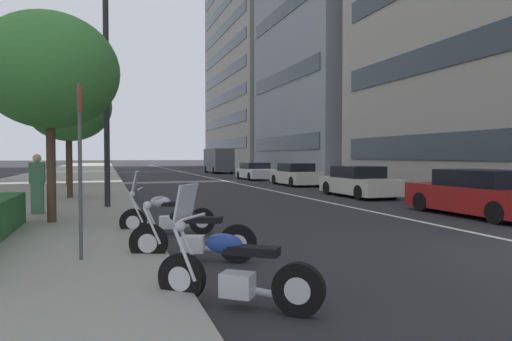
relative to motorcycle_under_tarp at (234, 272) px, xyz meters
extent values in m
cube|color=gray|center=(30.03, 4.63, -0.36)|extent=(160.00, 8.40, 0.15)
cube|color=silver|center=(35.03, -6.76, -0.43)|extent=(110.00, 0.16, 0.01)
cylinder|color=black|center=(0.42, 0.55, -0.13)|extent=(0.47, 0.55, 0.61)
cylinder|color=silver|center=(0.42, 0.55, -0.13)|extent=(0.29, 0.32, 0.30)
cylinder|color=black|center=(-0.48, -0.61, -0.13)|extent=(0.47, 0.55, 0.61)
cylinder|color=silver|center=(-0.48, -0.61, -0.13)|extent=(0.29, 0.32, 0.30)
cube|color=silver|center=(-0.03, -0.03, -0.14)|extent=(0.44, 0.46, 0.28)
cube|color=black|center=(-0.14, -0.17, 0.27)|extent=(0.57, 0.64, 0.10)
ellipsoid|color=navy|center=(0.07, 0.10, 0.33)|extent=(0.47, 0.51, 0.24)
cylinder|color=silver|center=(0.32, 0.53, 0.18)|extent=(0.23, 0.28, 0.64)
cylinder|color=silver|center=(0.43, 0.44, 0.18)|extent=(0.23, 0.28, 0.64)
cylinder|color=silver|center=(0.32, 0.42, 0.63)|extent=(0.50, 0.40, 0.04)
sphere|color=silver|center=(0.43, 0.57, 0.51)|extent=(0.14, 0.14, 0.14)
cube|color=#B2BCC6|center=(0.39, 0.50, 0.81)|extent=(0.42, 0.37, 0.44)
cylinder|color=silver|center=(-0.09, -0.34, -0.25)|extent=(0.49, 0.60, 0.16)
cylinder|color=black|center=(2.73, 0.75, -0.11)|extent=(0.35, 0.65, 0.65)
cylinder|color=silver|center=(2.73, 0.75, -0.11)|extent=(0.24, 0.35, 0.33)
cylinder|color=black|center=(2.17, -0.67, -0.11)|extent=(0.35, 0.65, 0.65)
cylinder|color=silver|center=(2.17, -0.67, -0.11)|extent=(0.24, 0.35, 0.33)
cube|color=silver|center=(2.45, 0.04, -0.12)|extent=(0.38, 0.45, 0.28)
cube|color=black|center=(2.38, -0.13, 0.29)|extent=(0.44, 0.68, 0.10)
ellipsoid|color=black|center=(2.51, 0.20, 0.35)|extent=(0.39, 0.52, 0.24)
cylinder|color=silver|center=(2.63, 0.70, 0.20)|extent=(0.16, 0.31, 0.64)
cylinder|color=silver|center=(2.76, 0.65, 0.20)|extent=(0.16, 0.31, 0.64)
cylinder|color=silver|center=(2.67, 0.60, 0.65)|extent=(0.57, 0.25, 0.04)
sphere|color=silver|center=(2.73, 0.77, 0.53)|extent=(0.14, 0.14, 0.14)
cylinder|color=silver|center=(2.48, -0.27, -0.24)|extent=(0.33, 0.67, 0.16)
cylinder|color=black|center=(5.46, 0.85, -0.13)|extent=(0.24, 0.62, 0.60)
cylinder|color=silver|center=(5.46, 0.85, -0.13)|extent=(0.19, 0.32, 0.30)
cylinder|color=black|center=(5.13, -0.67, -0.13)|extent=(0.24, 0.62, 0.60)
cylinder|color=silver|center=(5.13, -0.67, -0.13)|extent=(0.19, 0.32, 0.30)
cube|color=silver|center=(5.29, 0.09, -0.14)|extent=(0.33, 0.43, 0.28)
cube|color=black|center=(5.26, -0.09, 0.27)|extent=(0.35, 0.67, 0.10)
ellipsoid|color=#B2B2B7|center=(5.33, 0.26, 0.33)|extent=(0.33, 0.50, 0.24)
cylinder|color=silver|center=(5.37, 0.79, 0.18)|extent=(0.11, 0.32, 0.64)
cylinder|color=silver|center=(5.51, 0.76, 0.18)|extent=(0.11, 0.32, 0.64)
cylinder|color=silver|center=(5.42, 0.70, 0.63)|extent=(0.59, 0.16, 0.04)
sphere|color=silver|center=(5.46, 0.87, 0.51)|extent=(0.14, 0.14, 0.14)
cube|color=#B2BCC6|center=(5.44, 0.79, 0.81)|extent=(0.46, 0.21, 0.44)
cylinder|color=silver|center=(5.37, -0.21, -0.25)|extent=(0.23, 0.69, 0.16)
cube|color=maroon|center=(5.58, -9.20, 0.09)|extent=(4.49, 1.89, 0.75)
cube|color=black|center=(5.39, -9.20, 0.72)|extent=(2.39, 1.73, 0.49)
cylinder|color=black|center=(7.06, -8.33, -0.12)|extent=(0.62, 0.22, 0.62)
cylinder|color=black|center=(7.07, -10.05, -0.12)|extent=(0.62, 0.22, 0.62)
cylinder|color=black|center=(4.10, -8.34, -0.12)|extent=(0.62, 0.22, 0.62)
cube|color=beige|center=(12.33, -9.20, 0.07)|extent=(4.27, 1.77, 0.70)
cube|color=black|center=(12.41, -9.20, 0.67)|extent=(2.17, 1.62, 0.51)
cylinder|color=black|center=(13.74, -8.42, -0.12)|extent=(0.62, 0.22, 0.62)
cylinder|color=black|center=(13.73, -10.00, -0.12)|extent=(0.62, 0.22, 0.62)
cylinder|color=black|center=(10.93, -8.40, -0.12)|extent=(0.62, 0.22, 0.62)
cylinder|color=black|center=(10.92, -9.99, -0.12)|extent=(0.62, 0.22, 0.62)
cube|color=beige|center=(20.27, -9.60, 0.08)|extent=(4.21, 1.80, 0.72)
cube|color=black|center=(20.18, -9.60, 0.69)|extent=(2.08, 1.64, 0.49)
cylinder|color=black|center=(21.65, -8.79, -0.12)|extent=(0.62, 0.23, 0.62)
cylinder|color=black|center=(21.66, -10.39, -0.12)|extent=(0.62, 0.23, 0.62)
cylinder|color=black|center=(18.88, -8.81, -0.12)|extent=(0.62, 0.23, 0.62)
cylinder|color=black|center=(18.89, -10.42, -0.12)|extent=(0.62, 0.23, 0.62)
cube|color=silver|center=(27.55, -9.40, 0.06)|extent=(4.36, 1.89, 0.69)
cube|color=black|center=(27.60, -9.40, 0.63)|extent=(2.43, 1.73, 0.46)
cylinder|color=black|center=(28.99, -8.55, -0.12)|extent=(0.62, 0.22, 0.62)
cylinder|color=black|center=(28.98, -10.26, -0.12)|extent=(0.62, 0.22, 0.62)
cylinder|color=black|center=(26.12, -8.54, -0.12)|extent=(0.62, 0.22, 0.62)
cylinder|color=black|center=(26.11, -10.25, -0.12)|extent=(0.62, 0.22, 0.62)
cube|color=#4C5156|center=(41.25, -9.86, 0.97)|extent=(5.72, 2.00, 2.37)
cube|color=black|center=(38.42, -9.87, 1.49)|extent=(0.05, 1.66, 0.56)
cylinder|color=black|center=(43.19, -8.96, -0.07)|extent=(0.72, 0.26, 0.72)
cylinder|color=black|center=(43.20, -10.74, -0.07)|extent=(0.72, 0.26, 0.72)
cylinder|color=black|center=(39.31, -8.98, -0.07)|extent=(0.72, 0.26, 0.72)
cylinder|color=black|center=(39.31, -10.76, -0.07)|extent=(0.72, 0.26, 0.72)
cylinder|color=#47494C|center=(2.57, 1.82, 1.12)|extent=(0.06, 0.06, 2.81)
cube|color=red|center=(2.57, 1.80, 2.28)|extent=(0.32, 0.02, 0.40)
cylinder|color=#232326|center=(10.33, 1.40, 4.09)|extent=(0.18, 0.18, 8.74)
cube|color=#B21E23|center=(9.98, 1.40, 3.86)|extent=(0.56, 0.03, 1.10)
cube|color=#B21E23|center=(10.68, 1.40, 3.86)|extent=(0.56, 0.03, 1.10)
cylinder|color=#473323|center=(7.18, 2.73, 0.97)|extent=(0.22, 0.22, 2.51)
ellipsoid|color=#387A33|center=(7.18, 2.73, 3.49)|extent=(3.36, 3.36, 2.86)
cylinder|color=#473323|center=(14.18, 2.81, 0.92)|extent=(0.22, 0.22, 2.41)
ellipsoid|color=#387A33|center=(14.18, 2.81, 3.36)|extent=(3.28, 3.28, 2.79)
cylinder|color=#473323|center=(22.64, 3.51, 1.12)|extent=(0.22, 0.22, 2.80)
ellipsoid|color=#387A33|center=(22.64, 3.51, 3.88)|extent=(3.62, 3.62, 3.08)
cube|color=#3F724C|center=(9.08, 3.30, 0.16)|extent=(0.25, 0.33, 0.87)
cube|color=#3F724C|center=(9.08, 3.30, 0.89)|extent=(0.27, 0.41, 0.60)
sphere|color=beige|center=(9.08, 3.30, 1.31)|extent=(0.24, 0.24, 0.24)
cube|color=#2D3842|center=(11.02, -15.91, 1.89)|extent=(26.67, 0.08, 1.50)
cube|color=#2D3842|center=(11.02, -15.91, 6.89)|extent=(26.67, 0.08, 1.50)
cube|color=#2D3842|center=(38.09, -15.91, 2.71)|extent=(17.04, 0.08, 1.50)
cube|color=#2D3842|center=(38.09, -15.91, 9.48)|extent=(17.04, 0.08, 1.50)
cube|color=#2D3842|center=(38.09, -15.91, 16.24)|extent=(17.04, 0.08, 1.50)
cube|color=gray|center=(62.85, -24.75, 22.30)|extent=(26.90, 17.60, 45.47)
cube|color=#2D3842|center=(62.85, -15.91, 3.21)|extent=(24.21, 0.08, 1.50)
cube|color=#2D3842|center=(62.85, -15.91, 6.76)|extent=(24.21, 0.08, 1.50)
cube|color=#2D3842|center=(62.85, -15.91, 10.32)|extent=(24.21, 0.08, 1.50)
cube|color=#2D3842|center=(62.85, -15.91, 13.87)|extent=(24.21, 0.08, 1.50)
cube|color=#2D3842|center=(62.85, -15.91, 17.43)|extent=(24.21, 0.08, 1.50)
cube|color=#2D3842|center=(62.85, -15.91, 20.98)|extent=(24.21, 0.08, 1.50)
cube|color=#2D3842|center=(62.85, -15.91, 24.54)|extent=(24.21, 0.08, 1.50)
camera|label=1|loc=(-5.05, 1.42, 1.37)|focal=31.44mm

